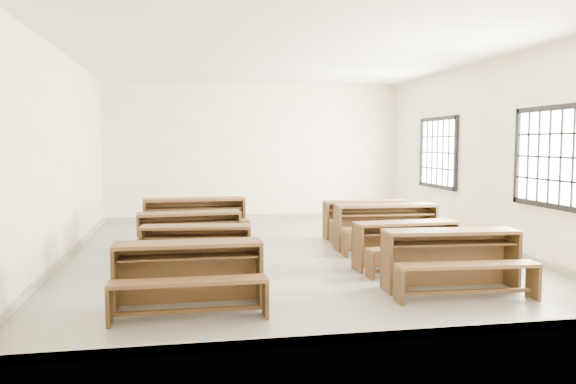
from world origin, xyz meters
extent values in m
plane|color=slate|center=(0.00, 0.00, 0.00)|extent=(8.50, 8.50, 0.00)
cube|color=silver|center=(0.00, 0.00, 3.18)|extent=(7.00, 8.50, 0.05)
cube|color=white|center=(0.00, 4.22, 1.60)|extent=(7.00, 0.05, 3.20)
cube|color=white|center=(0.00, -4.22, 1.60)|extent=(7.00, 0.05, 3.20)
cube|color=white|center=(-3.48, 0.00, 1.60)|extent=(0.05, 8.50, 3.20)
cube|color=white|center=(3.48, 0.00, 1.60)|extent=(0.05, 8.50, 3.20)
cube|color=#99968B|center=(0.00, 4.23, 0.05)|extent=(7.00, 0.04, 0.10)
cube|color=#99968B|center=(0.00, -4.23, 0.05)|extent=(7.00, 0.04, 0.10)
cube|color=#99968B|center=(-3.48, 0.00, 0.05)|extent=(0.04, 8.50, 0.10)
cube|color=#99968B|center=(3.48, 0.00, 0.05)|extent=(0.04, 8.50, 0.10)
cube|color=white|center=(3.47, -1.80, 1.60)|extent=(0.02, 1.50, 1.30)
cube|color=black|center=(3.45, -1.80, 2.29)|extent=(0.06, 1.62, 0.08)
cube|color=black|center=(3.45, -1.80, 0.91)|extent=(0.06, 1.62, 0.08)
cube|color=black|center=(3.45, -1.01, 1.60)|extent=(0.06, 0.08, 1.46)
cube|color=white|center=(3.47, 1.80, 1.60)|extent=(0.02, 1.50, 1.30)
cube|color=black|center=(3.45, 1.80, 2.29)|extent=(0.06, 1.62, 0.08)
cube|color=black|center=(3.45, 1.80, 0.91)|extent=(0.06, 1.62, 0.08)
cube|color=black|center=(3.45, 1.01, 1.60)|extent=(0.06, 0.08, 1.46)
cube|color=black|center=(3.45, 2.59, 1.60)|extent=(0.06, 0.08, 1.46)
cube|color=brown|center=(-1.62, -2.82, 0.70)|extent=(1.60, 0.41, 0.04)
cube|color=brown|center=(-1.62, -2.64, 0.34)|extent=(1.60, 0.05, 0.68)
cube|color=#462F18|center=(-2.40, -2.82, 0.34)|extent=(0.04, 0.40, 0.68)
cube|color=#462F18|center=(-0.84, -2.83, 0.34)|extent=(0.04, 0.40, 0.68)
cube|color=#462F18|center=(-1.62, -2.84, 0.56)|extent=(1.48, 0.31, 0.02)
cube|color=brown|center=(-1.62, -3.31, 0.40)|extent=(1.60, 0.29, 0.04)
cube|color=#462F18|center=(-2.41, -3.31, 0.19)|extent=(0.04, 0.28, 0.38)
cube|color=#462F18|center=(-0.84, -3.32, 0.19)|extent=(0.04, 0.28, 0.38)
cube|color=#462F18|center=(-1.62, -3.31, 0.10)|extent=(1.48, 0.06, 0.04)
cube|color=brown|center=(-1.51, -1.25, 0.65)|extent=(1.52, 0.52, 0.04)
cube|color=brown|center=(-1.49, -1.08, 0.32)|extent=(1.49, 0.19, 0.63)
cube|color=#462F18|center=(-2.23, -1.17, 0.32)|extent=(0.07, 0.37, 0.63)
cube|color=#462F18|center=(-0.79, -1.32, 0.32)|extent=(0.07, 0.37, 0.63)
cube|color=#462F18|center=(-1.51, -1.27, 0.52)|extent=(1.40, 0.42, 0.02)
cube|color=brown|center=(-1.56, -1.70, 0.37)|extent=(1.51, 0.41, 0.04)
cube|color=#462F18|center=(-2.28, -1.63, 0.18)|extent=(0.06, 0.26, 0.35)
cube|color=#462F18|center=(-0.83, -1.78, 0.18)|extent=(0.06, 0.26, 0.35)
cube|color=#462F18|center=(-1.56, -1.70, 0.09)|extent=(1.38, 0.19, 0.04)
cube|color=brown|center=(-1.60, -0.11, 0.70)|extent=(1.63, 0.54, 0.04)
cube|color=brown|center=(-1.61, 0.07, 0.34)|extent=(1.60, 0.18, 0.68)
cube|color=#462F18|center=(-2.38, -0.18, 0.34)|extent=(0.08, 0.40, 0.68)
cube|color=#462F18|center=(-0.82, -0.04, 0.34)|extent=(0.08, 0.40, 0.68)
cube|color=#462F18|center=(-1.60, -0.13, 0.56)|extent=(1.50, 0.43, 0.02)
cube|color=brown|center=(-1.55, -0.60, 0.40)|extent=(1.62, 0.42, 0.04)
cube|color=#462F18|center=(-2.33, -0.67, 0.19)|extent=(0.06, 0.28, 0.38)
cube|color=#462F18|center=(-0.78, -0.53, 0.19)|extent=(0.06, 0.28, 0.38)
cube|color=#462F18|center=(-1.55, -0.60, 0.10)|extent=(1.48, 0.18, 0.04)
cube|color=brown|center=(-1.49, 1.22, 0.79)|extent=(1.81, 0.52, 0.04)
cube|color=brown|center=(-1.50, 1.42, 0.38)|extent=(1.80, 0.11, 0.76)
cube|color=#462F18|center=(-2.37, 1.19, 0.38)|extent=(0.06, 0.45, 0.76)
cube|color=#462F18|center=(-0.62, 1.25, 0.38)|extent=(0.06, 0.45, 0.76)
cube|color=#462F18|center=(-1.49, 1.20, 0.63)|extent=(1.67, 0.40, 0.02)
cube|color=brown|center=(-1.47, 0.67, 0.45)|extent=(1.81, 0.38, 0.04)
cube|color=#462F18|center=(-2.35, 0.64, 0.21)|extent=(0.06, 0.32, 0.43)
cube|color=#462F18|center=(-0.60, 0.70, 0.21)|extent=(0.06, 0.32, 0.43)
cube|color=#462F18|center=(-1.47, 0.67, 0.11)|extent=(1.66, 0.12, 0.04)
cube|color=brown|center=(1.54, -2.65, 0.72)|extent=(1.67, 0.52, 0.04)
cube|color=brown|center=(1.55, -2.46, 0.35)|extent=(1.64, 0.15, 0.70)
cube|color=#462F18|center=(0.74, -2.59, 0.35)|extent=(0.07, 0.41, 0.70)
cube|color=#462F18|center=(2.34, -2.70, 0.35)|extent=(0.07, 0.41, 0.70)
cube|color=#462F18|center=(1.54, -2.67, 0.58)|extent=(1.54, 0.41, 0.02)
cube|color=brown|center=(1.51, -3.15, 0.41)|extent=(1.66, 0.40, 0.04)
cube|color=#462F18|center=(0.71, -3.10, 0.20)|extent=(0.06, 0.29, 0.39)
cube|color=#462F18|center=(2.31, -3.20, 0.20)|extent=(0.06, 0.29, 0.39)
cube|color=#462F18|center=(1.51, -3.15, 0.10)|extent=(1.52, 0.16, 0.04)
cube|color=brown|center=(1.45, -1.46, 0.66)|extent=(1.53, 0.47, 0.04)
cube|color=brown|center=(1.44, -1.29, 0.32)|extent=(1.51, 0.14, 0.64)
cube|color=#462F18|center=(0.72, -1.51, 0.32)|extent=(0.06, 0.38, 0.64)
cube|color=#462F18|center=(2.19, -1.41, 0.32)|extent=(0.06, 0.38, 0.64)
cube|color=#462F18|center=(1.45, -1.48, 0.53)|extent=(1.41, 0.37, 0.02)
cube|color=brown|center=(1.48, -1.92, 0.38)|extent=(1.52, 0.36, 0.04)
cube|color=#462F18|center=(0.75, -1.97, 0.18)|extent=(0.05, 0.27, 0.36)
cube|color=#462F18|center=(2.21, -1.87, 0.18)|extent=(0.05, 0.27, 0.36)
cube|color=#462F18|center=(1.48, -1.92, 0.09)|extent=(1.39, 0.14, 0.04)
cube|color=brown|center=(1.68, 0.00, 0.75)|extent=(1.73, 0.49, 0.04)
cube|color=brown|center=(1.68, 0.19, 0.36)|extent=(1.71, 0.10, 0.73)
cube|color=#462F18|center=(0.84, 0.03, 0.36)|extent=(0.06, 0.43, 0.73)
cube|color=#462F18|center=(2.51, -0.03, 0.36)|extent=(0.06, 0.43, 0.73)
cube|color=#462F18|center=(1.68, -0.02, 0.60)|extent=(1.60, 0.38, 0.02)
cube|color=brown|center=(1.66, -0.52, 0.43)|extent=(1.72, 0.36, 0.04)
cube|color=#462F18|center=(0.83, -0.50, 0.20)|extent=(0.05, 0.30, 0.41)
cube|color=#462F18|center=(2.50, -0.55, 0.20)|extent=(0.05, 0.30, 0.41)
cube|color=#462F18|center=(1.66, -0.52, 0.11)|extent=(1.59, 0.11, 0.04)
cube|color=brown|center=(1.71, 1.17, 0.69)|extent=(1.58, 0.42, 0.04)
cube|color=brown|center=(1.71, 1.35, 0.34)|extent=(1.58, 0.06, 0.67)
cube|color=#462F18|center=(0.94, 1.18, 0.34)|extent=(0.05, 0.40, 0.67)
cube|color=#462F18|center=(2.48, 1.16, 0.34)|extent=(0.05, 0.40, 0.67)
cube|color=#462F18|center=(1.71, 1.15, 0.55)|extent=(1.46, 0.32, 0.02)
cube|color=brown|center=(1.70, 0.68, 0.39)|extent=(1.58, 0.30, 0.04)
cube|color=#462F18|center=(0.93, 0.70, 0.19)|extent=(0.04, 0.28, 0.37)
cube|color=#462F18|center=(2.47, 0.67, 0.19)|extent=(0.04, 0.28, 0.37)
cube|color=#462F18|center=(1.70, 0.68, 0.10)|extent=(1.46, 0.07, 0.04)
camera|label=1|loc=(-1.64, -8.96, 1.80)|focal=35.00mm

